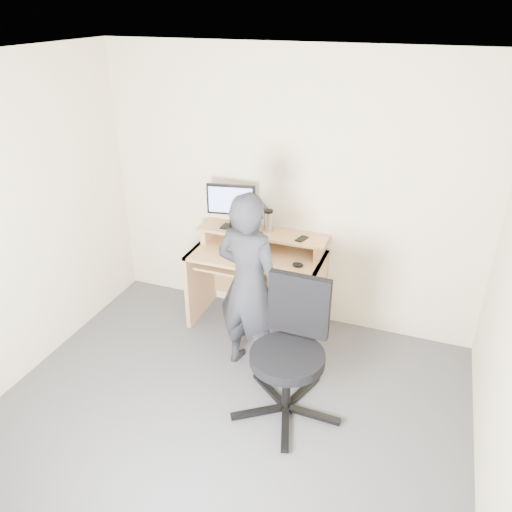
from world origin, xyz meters
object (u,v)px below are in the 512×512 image
Objects in this scene: monitor at (231,202)px; office_chair at (291,345)px; person at (249,285)px; desk at (260,270)px.

office_chair is at bearing -59.82° from monitor.
person is at bearing -68.49° from monitor.
monitor is at bearing 132.08° from office_chair.
desk is 0.77× the size of person.
desk is 1.18m from office_chair.
office_chair is 0.61m from person.
monitor is 0.28× the size of person.
person is (0.15, -0.66, 0.23)m from desk.
person reaches higher than monitor.
monitor is at bearing 171.36° from desk.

